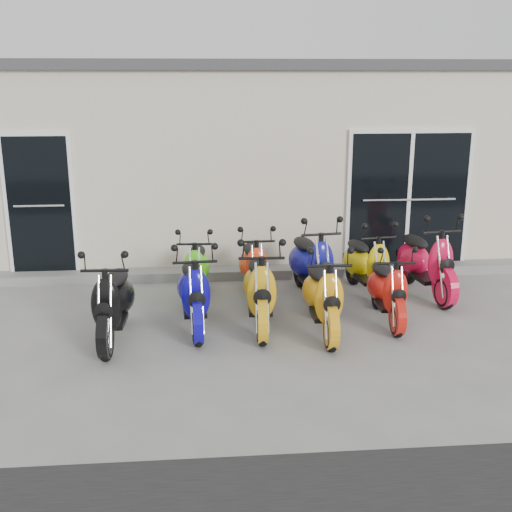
% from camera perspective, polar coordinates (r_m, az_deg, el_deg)
% --- Properties ---
extents(ground, '(80.00, 80.00, 0.00)m').
position_cam_1_polar(ground, '(8.41, 0.36, -6.04)').
color(ground, gray).
rests_on(ground, ground).
extents(building, '(14.00, 6.00, 3.20)m').
position_cam_1_polar(building, '(13.08, -1.76, 9.08)').
color(building, beige).
rests_on(building, ground).
extents(roof_cap, '(14.20, 6.20, 0.16)m').
position_cam_1_polar(roof_cap, '(12.99, -1.83, 16.46)').
color(roof_cap, '#3F3F42').
rests_on(roof_cap, building).
extents(front_step, '(14.00, 0.40, 0.15)m').
position_cam_1_polar(front_step, '(10.28, -0.68, -1.48)').
color(front_step, gray).
rests_on(front_step, ground).
extents(door_left, '(1.07, 0.08, 2.22)m').
position_cam_1_polar(door_left, '(10.41, -18.68, 4.63)').
color(door_left, black).
rests_on(door_left, front_step).
extents(door_right, '(2.02, 0.08, 2.22)m').
position_cam_1_polar(door_right, '(10.65, 13.39, 5.26)').
color(door_right, black).
rests_on(door_right, front_step).
extents(scooter_front_black, '(0.68, 1.71, 1.25)m').
position_cam_1_polar(scooter_front_black, '(7.87, -12.65, -3.13)').
color(scooter_front_black, black).
rests_on(scooter_front_black, ground).
extents(scooter_front_blue, '(0.72, 1.70, 1.23)m').
position_cam_1_polar(scooter_front_blue, '(8.09, -5.56, -2.37)').
color(scooter_front_blue, '#0D0798').
rests_on(scooter_front_blue, ground).
extents(scooter_front_orange_a, '(0.70, 1.75, 1.28)m').
position_cam_1_polar(scooter_front_orange_a, '(8.09, 0.35, -2.11)').
color(scooter_front_orange_a, gold).
rests_on(scooter_front_orange_a, ground).
extents(scooter_front_orange_b, '(0.62, 1.66, 1.22)m').
position_cam_1_polar(scooter_front_orange_b, '(7.96, 5.99, -2.71)').
color(scooter_front_orange_b, orange).
rests_on(scooter_front_orange_b, ground).
extents(scooter_front_red, '(0.59, 1.52, 1.12)m').
position_cam_1_polar(scooter_front_red, '(8.46, 11.64, -2.21)').
color(scooter_front_red, red).
rests_on(scooter_front_red, ground).
extents(scooter_back_green, '(0.63, 1.55, 1.13)m').
position_cam_1_polar(scooter_back_green, '(9.17, -5.33, -0.50)').
color(scooter_back_green, '#4BD318').
rests_on(scooter_back_green, ground).
extents(scooter_back_red, '(0.60, 1.59, 1.16)m').
position_cam_1_polar(scooter_back_red, '(9.17, -0.19, -0.31)').
color(scooter_back_red, red).
rests_on(scooter_back_red, ground).
extents(scooter_back_blue, '(0.87, 1.84, 1.31)m').
position_cam_1_polar(scooter_back_blue, '(9.16, 4.97, 0.07)').
color(scooter_back_blue, navy).
rests_on(scooter_back_blue, ground).
extents(scooter_back_yellow, '(0.82, 1.68, 1.19)m').
position_cam_1_polar(scooter_back_yellow, '(9.43, 9.86, -0.03)').
color(scooter_back_yellow, '#D8BF09').
rests_on(scooter_back_yellow, ground).
extents(scooter_back_extra, '(0.87, 1.84, 1.31)m').
position_cam_1_polar(scooter_back_extra, '(9.59, 14.91, 0.30)').
color(scooter_back_extra, red).
rests_on(scooter_back_extra, ground).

